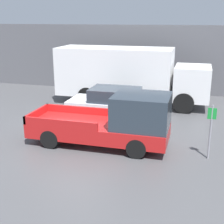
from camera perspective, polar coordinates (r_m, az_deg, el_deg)
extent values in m
plane|color=#4C4C4F|center=(13.30, -6.72, -4.91)|extent=(60.00, 60.00, 0.00)
cube|color=#56565B|center=(21.57, 2.63, 9.75)|extent=(28.00, 0.15, 4.45)
cube|color=red|center=(12.51, -2.45, -3.19)|extent=(5.54, 2.00, 0.57)
cube|color=#28333D|center=(11.83, 5.44, 0.20)|extent=(2.10, 1.88, 1.25)
cube|color=red|center=(13.62, -6.24, 0.39)|extent=(3.04, 0.10, 0.32)
cube|color=red|center=(11.96, -9.57, -2.12)|extent=(3.04, 0.10, 0.32)
cube|color=red|center=(13.42, -13.59, -0.25)|extent=(0.10, 2.00, 0.32)
cylinder|color=black|center=(13.03, 5.99, -3.61)|extent=(0.74, 0.26, 0.74)
cylinder|color=black|center=(11.41, 4.48, -6.64)|extent=(0.74, 0.26, 0.74)
cylinder|color=black|center=(13.95, -8.05, -2.28)|extent=(0.74, 0.26, 0.74)
cylinder|color=black|center=(12.46, -11.26, -4.84)|extent=(0.74, 0.26, 0.74)
cube|color=silver|center=(15.42, 0.11, 0.85)|extent=(4.32, 1.92, 0.70)
cube|color=#28333D|center=(15.22, 0.58, 3.21)|extent=(2.37, 1.69, 0.62)
cylinder|color=black|center=(16.04, 5.54, 0.30)|extent=(0.70, 0.22, 0.70)
cylinder|color=black|center=(14.42, 4.33, -1.60)|extent=(0.70, 0.22, 0.70)
cylinder|color=black|center=(16.68, -3.55, 1.00)|extent=(0.70, 0.22, 0.70)
cylinder|color=black|center=(15.13, -5.66, -0.74)|extent=(0.70, 0.22, 0.70)
cube|color=white|center=(17.90, 14.45, 5.20)|extent=(1.91, 2.41, 1.84)
cube|color=white|center=(18.42, 0.54, 7.46)|extent=(6.61, 2.54, 2.73)
cylinder|color=black|center=(19.20, 13.31, 3.32)|extent=(1.10, 0.30, 1.10)
cylinder|color=black|center=(17.00, 12.95, 1.59)|extent=(1.10, 0.30, 1.10)
cylinder|color=black|center=(20.12, -2.36, 4.37)|extent=(1.10, 0.30, 1.10)
cylinder|color=black|center=(18.03, -4.55, 2.85)|extent=(1.10, 0.30, 1.10)
cylinder|color=gray|center=(11.62, 17.53, -3.58)|extent=(0.07, 0.07, 2.01)
cube|color=#198C33|center=(11.38, 17.84, -0.28)|extent=(0.30, 0.02, 0.40)
cube|color=gold|center=(21.47, 3.15, 5.14)|extent=(0.45, 0.40, 1.07)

